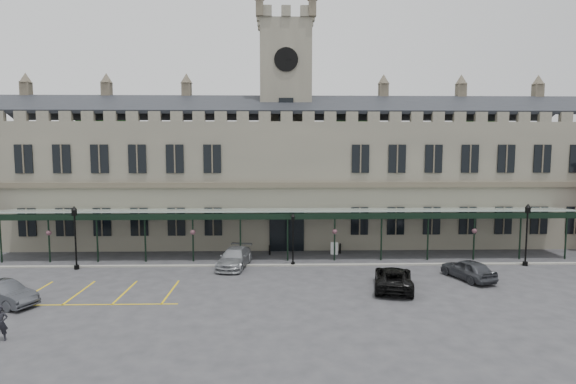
{
  "coord_description": "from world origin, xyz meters",
  "views": [
    {
      "loc": [
        -0.9,
        -30.29,
        9.42
      ],
      "look_at": [
        0.0,
        6.0,
        6.0
      ],
      "focal_mm": 28.0,
      "sensor_mm": 36.0,
      "label": 1
    }
  ],
  "objects_px": {
    "car_right_a": "(468,269)",
    "clock_tower": "(286,113)",
    "lamp_post_mid": "(293,235)",
    "car_left_b": "(3,294)",
    "traffic_cone": "(474,270)",
    "sign_board": "(334,249)",
    "station_building": "(286,178)",
    "person_a": "(1,323)",
    "lamp_post_left": "(75,232)",
    "car_taxi": "(235,258)",
    "car_van": "(393,278)",
    "lamp_post_right": "(527,229)"
  },
  "relations": [
    {
      "from": "car_right_a",
      "to": "clock_tower",
      "type": "bearing_deg",
      "value": -67.04
    },
    {
      "from": "lamp_post_mid",
      "to": "car_left_b",
      "type": "xyz_separation_m",
      "value": [
        -17.89,
        -9.02,
        -1.83
      ]
    },
    {
      "from": "traffic_cone",
      "to": "sign_board",
      "type": "bearing_deg",
      "value": 146.32
    },
    {
      "from": "station_building",
      "to": "lamp_post_mid",
      "type": "xyz_separation_m",
      "value": [
        0.39,
        -10.33,
        -3.91
      ]
    },
    {
      "from": "person_a",
      "to": "sign_board",
      "type": "bearing_deg",
      "value": 23.66
    },
    {
      "from": "clock_tower",
      "to": "lamp_post_left",
      "type": "relative_size",
      "value": 4.91
    },
    {
      "from": "lamp_post_mid",
      "to": "traffic_cone",
      "type": "relative_size",
      "value": 6.95
    },
    {
      "from": "car_right_a",
      "to": "person_a",
      "type": "xyz_separation_m",
      "value": [
        -27.56,
        -9.87,
        0.14
      ]
    },
    {
      "from": "car_left_b",
      "to": "sign_board",
      "type": "bearing_deg",
      "value": -36.64
    },
    {
      "from": "traffic_cone",
      "to": "person_a",
      "type": "bearing_deg",
      "value": -158.45
    },
    {
      "from": "clock_tower",
      "to": "car_taxi",
      "type": "relative_size",
      "value": 4.77
    },
    {
      "from": "car_van",
      "to": "car_right_a",
      "type": "bearing_deg",
      "value": -148.25
    },
    {
      "from": "clock_tower",
      "to": "traffic_cone",
      "type": "height_order",
      "value": "clock_tower"
    },
    {
      "from": "traffic_cone",
      "to": "car_right_a",
      "type": "bearing_deg",
      "value": -126.89
    },
    {
      "from": "station_building",
      "to": "traffic_cone",
      "type": "xyz_separation_m",
      "value": [
        14.09,
        -13.12,
        -6.16
      ]
    },
    {
      "from": "station_building",
      "to": "person_a",
      "type": "xyz_separation_m",
      "value": [
        -14.56,
        -24.43,
        -5.58
      ]
    },
    {
      "from": "lamp_post_right",
      "to": "car_van",
      "type": "relative_size",
      "value": 0.96
    },
    {
      "from": "person_a",
      "to": "car_left_b",
      "type": "bearing_deg",
      "value": 100.16
    },
    {
      "from": "station_building",
      "to": "car_taxi",
      "type": "relative_size",
      "value": 11.54
    },
    {
      "from": "car_left_b",
      "to": "car_van",
      "type": "bearing_deg",
      "value": -60.7
    },
    {
      "from": "person_a",
      "to": "car_right_a",
      "type": "bearing_deg",
      "value": -0.15
    },
    {
      "from": "clock_tower",
      "to": "car_van",
      "type": "relative_size",
      "value": 4.65
    },
    {
      "from": "lamp_post_left",
      "to": "car_left_b",
      "type": "height_order",
      "value": "lamp_post_left"
    },
    {
      "from": "lamp_post_right",
      "to": "person_a",
      "type": "distance_m",
      "value": 36.6
    },
    {
      "from": "car_right_a",
      "to": "person_a",
      "type": "height_order",
      "value": "person_a"
    },
    {
      "from": "lamp_post_mid",
      "to": "lamp_post_right",
      "type": "relative_size",
      "value": 0.85
    },
    {
      "from": "station_building",
      "to": "lamp_post_mid",
      "type": "bearing_deg",
      "value": -87.83
    },
    {
      "from": "traffic_cone",
      "to": "lamp_post_left",
      "type": "bearing_deg",
      "value": 176.14
    },
    {
      "from": "car_left_b",
      "to": "car_right_a",
      "type": "xyz_separation_m",
      "value": [
        30.5,
        4.78,
        0.02
      ]
    },
    {
      "from": "lamp_post_right",
      "to": "person_a",
      "type": "xyz_separation_m",
      "value": [
        -33.91,
        -13.62,
        -2.13
      ]
    },
    {
      "from": "sign_board",
      "to": "car_van",
      "type": "xyz_separation_m",
      "value": [
        2.74,
        -10.04,
        0.19
      ]
    },
    {
      "from": "lamp_post_right",
      "to": "station_building",
      "type": "bearing_deg",
      "value": 150.79
    },
    {
      "from": "clock_tower",
      "to": "car_taxi",
      "type": "distance_m",
      "value": 16.93
    },
    {
      "from": "lamp_post_left",
      "to": "lamp_post_right",
      "type": "height_order",
      "value": "lamp_post_right"
    },
    {
      "from": "clock_tower",
      "to": "car_right_a",
      "type": "xyz_separation_m",
      "value": [
        13.0,
        -14.65,
        -12.36
      ]
    },
    {
      "from": "lamp_post_mid",
      "to": "traffic_cone",
      "type": "distance_m",
      "value": 14.16
    },
    {
      "from": "lamp_post_mid",
      "to": "lamp_post_right",
      "type": "xyz_separation_m",
      "value": [
        18.96,
        -0.49,
        0.46
      ]
    },
    {
      "from": "car_right_a",
      "to": "lamp_post_right",
      "type": "bearing_deg",
      "value": -168.05
    },
    {
      "from": "lamp_post_left",
      "to": "car_van",
      "type": "height_order",
      "value": "lamp_post_left"
    },
    {
      "from": "lamp_post_mid",
      "to": "car_taxi",
      "type": "xyz_separation_m",
      "value": [
        -4.72,
        -0.31,
        -1.81
      ]
    },
    {
      "from": "station_building",
      "to": "car_van",
      "type": "bearing_deg",
      "value": -67.15
    },
    {
      "from": "car_taxi",
      "to": "station_building",
      "type": "bearing_deg",
      "value": 77.19
    },
    {
      "from": "station_building",
      "to": "person_a",
      "type": "bearing_deg",
      "value": -120.79
    },
    {
      "from": "clock_tower",
      "to": "traffic_cone",
      "type": "distance_m",
      "value": 23.17
    },
    {
      "from": "car_van",
      "to": "clock_tower",
      "type": "bearing_deg",
      "value": -54.34
    },
    {
      "from": "lamp_post_right",
      "to": "traffic_cone",
      "type": "height_order",
      "value": "lamp_post_right"
    },
    {
      "from": "lamp_post_mid",
      "to": "car_left_b",
      "type": "distance_m",
      "value": 20.12
    },
    {
      "from": "lamp_post_right",
      "to": "person_a",
      "type": "bearing_deg",
      "value": -158.12
    },
    {
      "from": "car_right_a",
      "to": "person_a",
      "type": "bearing_deg",
      "value": 1.08
    },
    {
      "from": "traffic_cone",
      "to": "car_left_b",
      "type": "relative_size",
      "value": 0.14
    }
  ]
}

